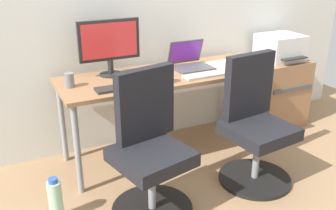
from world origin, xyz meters
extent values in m
plane|color=#9E7A56|center=(0.00, 0.00, 0.00)|extent=(5.28, 5.28, 0.00)
cube|color=#996B47|center=(0.00, 0.00, 0.70)|extent=(1.69, 0.60, 0.03)
cylinder|color=gray|center=(-0.79, -0.25, 0.34)|extent=(0.04, 0.04, 0.68)
cylinder|color=gray|center=(0.79, -0.25, 0.34)|extent=(0.04, 0.04, 0.68)
cylinder|color=gray|center=(-0.79, 0.25, 0.34)|extent=(0.04, 0.04, 0.68)
cylinder|color=gray|center=(0.79, 0.25, 0.34)|extent=(0.04, 0.04, 0.68)
cylinder|color=black|center=(-0.42, -0.68, 0.01)|extent=(0.54, 0.54, 0.03)
cylinder|color=gray|center=(-0.42, -0.68, 0.20)|extent=(0.05, 0.05, 0.34)
cube|color=black|center=(-0.42, -0.68, 0.41)|extent=(0.53, 0.53, 0.09)
cube|color=black|center=(-0.38, -0.50, 0.70)|extent=(0.43, 0.16, 0.48)
cylinder|color=black|center=(0.42, -0.68, 0.01)|extent=(0.54, 0.54, 0.03)
cylinder|color=gray|center=(0.42, -0.68, 0.20)|extent=(0.05, 0.05, 0.34)
cube|color=black|center=(0.42, -0.68, 0.41)|extent=(0.49, 0.49, 0.09)
cube|color=black|center=(0.44, -0.49, 0.70)|extent=(0.43, 0.12, 0.48)
cube|color=#996B47|center=(1.26, 0.11, 0.32)|extent=(0.51, 0.45, 0.65)
cube|color=#4C4C4C|center=(1.26, -0.12, 0.42)|extent=(0.46, 0.01, 0.04)
cube|color=silver|center=(1.26, 0.11, 0.77)|extent=(0.38, 0.34, 0.24)
cube|color=#262626|center=(1.26, -0.09, 0.71)|extent=(0.27, 0.06, 0.01)
cylinder|color=#A5D8B2|center=(-1.01, -0.49, 0.14)|extent=(0.09, 0.09, 0.28)
cylinder|color=#2D59B2|center=(-1.01, -0.49, 0.30)|extent=(0.06, 0.06, 0.03)
cylinder|color=#262626|center=(-0.39, 0.16, 0.72)|extent=(0.18, 0.18, 0.01)
cylinder|color=#262626|center=(-0.39, 0.16, 0.78)|extent=(0.04, 0.04, 0.11)
cube|color=#262626|center=(-0.39, 0.16, 0.99)|extent=(0.48, 0.03, 0.31)
cube|color=red|center=(-0.39, 0.14, 0.99)|extent=(0.43, 0.00, 0.26)
cube|color=#4C4C51|center=(0.26, 0.01, 0.72)|extent=(0.31, 0.22, 0.02)
cube|color=#4C4C51|center=(0.26, 0.15, 0.83)|extent=(0.31, 0.07, 0.20)
cube|color=purple|center=(0.26, 0.15, 0.83)|extent=(0.28, 0.06, 0.17)
cube|color=#2D2D2D|center=(-0.44, -0.18, 0.72)|extent=(0.34, 0.12, 0.02)
cube|color=#B7B7B7|center=(0.24, -0.19, 0.72)|extent=(0.34, 0.12, 0.02)
ellipsoid|color=#515156|center=(-0.19, -0.12, 0.73)|extent=(0.06, 0.10, 0.03)
ellipsoid|color=#515156|center=(0.74, -0.22, 0.73)|extent=(0.06, 0.10, 0.03)
cylinder|color=purple|center=(-0.10, -0.20, 0.76)|extent=(0.08, 0.08, 0.09)
cylinder|color=slate|center=(-0.75, 0.01, 0.76)|extent=(0.07, 0.07, 0.10)
cube|color=white|center=(0.55, -0.02, 0.72)|extent=(0.21, 0.30, 0.01)
camera|label=1|loc=(-1.25, -2.62, 1.62)|focal=40.96mm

